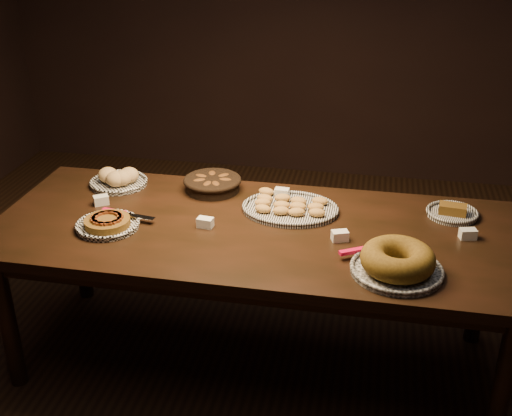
% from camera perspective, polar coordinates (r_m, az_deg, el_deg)
% --- Properties ---
extents(ground, '(5.00, 5.00, 0.00)m').
position_cam_1_polar(ground, '(3.31, -0.03, -13.25)').
color(ground, black).
rests_on(ground, ground).
extents(buffet_table, '(2.40, 1.00, 0.75)m').
position_cam_1_polar(buffet_table, '(2.93, -0.03, -2.96)').
color(buffet_table, black).
rests_on(buffet_table, ground).
extents(apple_tart_plate, '(0.34, 0.29, 0.06)m').
position_cam_1_polar(apple_tart_plate, '(2.96, -13.05, -1.34)').
color(apple_tart_plate, white).
rests_on(apple_tart_plate, buffet_table).
extents(madeleine_platter, '(0.45, 0.37, 0.05)m').
position_cam_1_polar(madeleine_platter, '(3.04, 2.99, 0.08)').
color(madeleine_platter, black).
rests_on(madeleine_platter, buffet_table).
extents(bundt_cake_plate, '(0.42, 0.39, 0.11)m').
position_cam_1_polar(bundt_cake_plate, '(2.59, 12.44, -4.72)').
color(bundt_cake_plate, black).
rests_on(bundt_cake_plate, buffet_table).
extents(croissant_basket, '(0.30, 0.30, 0.07)m').
position_cam_1_polar(croissant_basket, '(3.25, -3.89, 2.25)').
color(croissant_basket, black).
rests_on(croissant_basket, buffet_table).
extents(bread_roll_plate, '(0.30, 0.30, 0.09)m').
position_cam_1_polar(bread_roll_plate, '(3.37, -12.11, 2.53)').
color(bread_roll_plate, white).
rests_on(bread_roll_plate, buffet_table).
extents(loaf_plate, '(0.24, 0.24, 0.06)m').
position_cam_1_polar(loaf_plate, '(3.13, 17.05, -0.36)').
color(loaf_plate, black).
rests_on(loaf_plate, buffet_table).
extents(tent_cards, '(1.79, 0.45, 0.04)m').
position_cam_1_polar(tent_cards, '(2.94, 1.70, -0.72)').
color(tent_cards, white).
rests_on(tent_cards, buffet_table).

